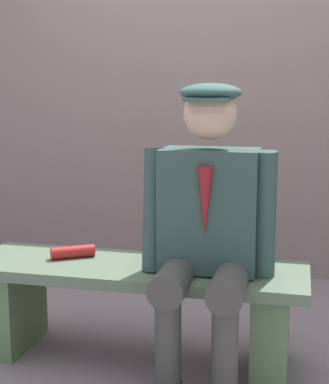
{
  "coord_description": "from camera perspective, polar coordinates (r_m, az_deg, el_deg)",
  "views": [
    {
      "loc": [
        -0.73,
        2.51,
        1.27
      ],
      "look_at": [
        -0.14,
        0.0,
        0.82
      ],
      "focal_mm": 54.41,
      "sensor_mm": 36.0,
      "label": 1
    }
  ],
  "objects": [
    {
      "name": "rolled_magazine",
      "position": [
        2.86,
        -8.98,
        -5.82
      ],
      "size": [
        0.21,
        0.16,
        0.06
      ],
      "primitive_type": "cylinder",
      "rotation": [
        0.0,
        1.57,
        0.57
      ],
      "color": "#B21E1E",
      "rests_on": "bench"
    },
    {
      "name": "seated_man",
      "position": [
        2.53,
        4.2,
        -2.69
      ],
      "size": [
        0.59,
        0.62,
        1.3
      ],
      "color": "#304942",
      "rests_on": "ground"
    },
    {
      "name": "stadium_wall",
      "position": [
        4.13,
        3.17,
        9.88
      ],
      "size": [
        12.0,
        0.24,
        2.53
      ],
      "primitive_type": "cube",
      "color": "gray",
      "rests_on": "ground"
    },
    {
      "name": "bench",
      "position": [
        2.78,
        -2.8,
        -10.27
      ],
      "size": [
        1.58,
        0.48,
        0.47
      ],
      "color": "#556950",
      "rests_on": "ground"
    },
    {
      "name": "ground_plane",
      "position": [
        2.9,
        -2.75,
        -15.95
      ],
      "size": [
        30.0,
        30.0,
        0.0
      ],
      "primitive_type": "plane",
      "color": "gray"
    }
  ]
}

